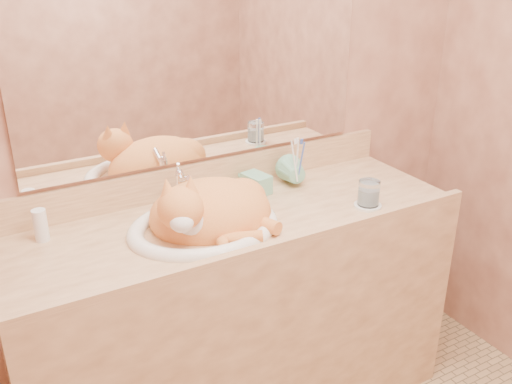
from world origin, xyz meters
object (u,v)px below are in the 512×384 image
vanity_counter (238,319)px  sink_basin (203,207)px  soap_dispenser (266,177)px  toothbrush_cup (298,177)px  cat (208,209)px  water_glass (369,193)px

vanity_counter → sink_basin: size_ratio=3.17×
sink_basin → soap_dispenser: bearing=25.8°
toothbrush_cup → sink_basin: bearing=-165.0°
cat → water_glass: 0.58m
vanity_counter → water_glass: size_ratio=17.74×
cat → water_glass: (0.57, -0.14, -0.01)m
sink_basin → toothbrush_cup: bearing=19.5°
sink_basin → cat: (0.02, 0.00, -0.01)m
cat → toothbrush_cup: cat is taller
vanity_counter → water_glass: (0.45, -0.16, 0.48)m
vanity_counter → soap_dispenser: bearing=29.6°
toothbrush_cup → water_glass: bearing=-62.5°
vanity_counter → water_glass: 0.68m
soap_dispenser → water_glass: 0.38m
soap_dispenser → water_glass: bearing=-54.8°
cat → soap_dispenser: cat is taller
cat → water_glass: size_ratio=4.64×
sink_basin → soap_dispenser: soap_dispenser is taller
cat → soap_dispenser: 0.32m
cat → soap_dispenser: size_ratio=2.56×
vanity_counter → toothbrush_cup: toothbrush_cup is taller
vanity_counter → toothbrush_cup: 0.58m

